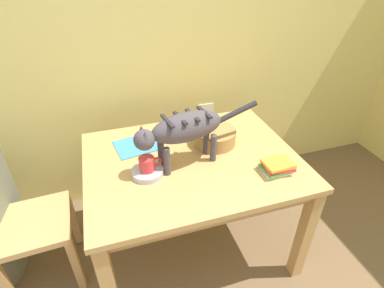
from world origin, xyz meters
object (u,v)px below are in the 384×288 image
coffee_mug (147,164)px  wicker_basket (214,136)px  saucer_bowl (148,172)px  magazine (137,145)px  wooden_chair_near (24,224)px  dining_table (192,170)px  cat (184,129)px  book_stack (277,166)px

coffee_mug → wicker_basket: coffee_mug is taller
saucer_bowl → wicker_basket: (0.46, 0.19, 0.03)m
magazine → wicker_basket: wicker_basket is taller
magazine → wooden_chair_near: size_ratio=0.28×
wicker_basket → wooden_chair_near: size_ratio=0.28×
dining_table → magazine: bearing=141.3°
coffee_mug → wicker_basket: bearing=22.3°
cat → book_stack: bearing=-124.6°
book_stack → wooden_chair_near: wooden_chair_near is taller
saucer_bowl → coffee_mug: coffee_mug is taller
coffee_mug → wicker_basket: (0.46, 0.19, -0.03)m
cat → saucer_bowl: bearing=90.0°
saucer_bowl → coffee_mug: size_ratio=1.41×
saucer_bowl → magazine: 0.30m
cat → book_stack: cat is taller
dining_table → saucer_bowl: size_ratio=7.06×
wicker_basket → wooden_chair_near: bearing=-177.4°
dining_table → saucer_bowl: 0.30m
dining_table → book_stack: book_stack is taller
magazine → dining_table: bearing=-48.1°
dining_table → wicker_basket: 0.26m
saucer_bowl → magazine: (-0.01, 0.30, -0.01)m
dining_table → coffee_mug: coffee_mug is taller
dining_table → wooden_chair_near: size_ratio=1.31×
saucer_bowl → wooden_chair_near: wooden_chair_near is taller
magazine → wooden_chair_near: (-0.71, -0.17, -0.30)m
dining_table → wicker_basket: wicker_basket is taller
book_stack → wicker_basket: (-0.22, 0.38, 0.01)m
coffee_mug → cat: bearing=9.1°
coffee_mug → wooden_chair_near: wooden_chair_near is taller
saucer_bowl → wooden_chair_near: bearing=169.5°
book_stack → coffee_mug: bearing=164.5°
saucer_bowl → dining_table: bearing=14.5°
dining_table → wooden_chair_near: wooden_chair_near is taller
cat → magazine: size_ratio=2.79×
saucer_bowl → cat: bearing=8.9°
magazine → wicker_basket: 0.49m
wicker_basket → wooden_chair_near: wooden_chair_near is taller
dining_table → magazine: 0.38m
coffee_mug → book_stack: size_ratio=0.71×
coffee_mug → book_stack: (0.68, -0.19, -0.04)m
saucer_bowl → magazine: bearing=91.8°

